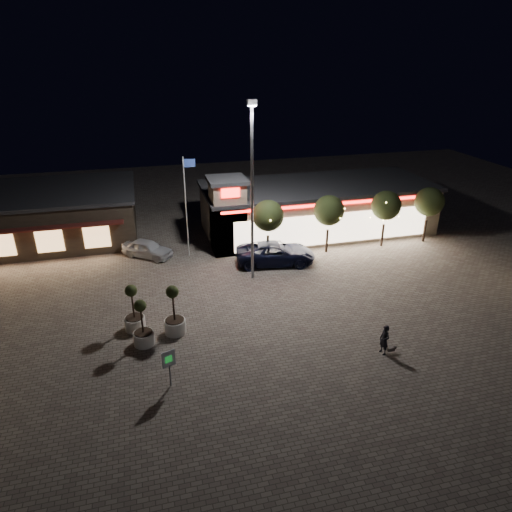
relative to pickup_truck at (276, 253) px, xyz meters
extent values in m
plane|color=slate|center=(-4.34, -9.97, -0.84)|extent=(90.00, 90.00, 0.00)
cube|color=tan|center=(5.66, 6.03, 1.16)|extent=(20.00, 8.00, 4.00)
cube|color=#262628|center=(5.66, 6.03, 3.31)|extent=(20.40, 8.40, 0.30)
cube|color=#FFE3BF|center=(5.66, 1.98, 0.76)|extent=(17.00, 0.12, 2.60)
cube|color=red|center=(5.66, 1.95, 2.91)|extent=(19.00, 0.10, 0.18)
cube|color=tan|center=(-3.04, 3.33, 2.06)|extent=(2.60, 2.60, 5.80)
cube|color=#262628|center=(-3.04, 3.33, 5.11)|extent=(3.00, 3.00, 0.30)
cube|color=red|center=(-3.04, 1.98, 4.46)|extent=(1.40, 0.10, 0.70)
cube|color=#382D23|center=(-18.34, 10.03, 1.16)|extent=(16.00, 10.00, 4.00)
cube|color=#262628|center=(-18.34, 10.03, 3.31)|extent=(16.40, 10.40, 0.30)
cube|color=#591E19|center=(-18.34, 4.63, 1.96)|extent=(14.40, 0.80, 0.15)
cube|color=#FFBB72|center=(-20.34, 4.98, 0.76)|extent=(2.00, 0.12, 1.80)
cube|color=#FFBB72|center=(-16.84, 4.98, 0.76)|extent=(2.00, 0.12, 1.80)
cube|color=#FFBB72|center=(-13.34, 4.98, 0.76)|extent=(2.00, 0.12, 1.80)
cylinder|color=gray|center=(-2.34, -1.97, 5.16)|extent=(0.20, 0.20, 12.00)
cube|color=gray|center=(-2.34, -1.97, 11.36)|extent=(0.60, 0.40, 0.35)
cube|color=white|center=(-2.34, -1.97, 11.16)|extent=(0.45, 0.30, 0.08)
cylinder|color=white|center=(-6.34, 3.03, 3.16)|extent=(0.10, 0.10, 8.00)
cube|color=navy|center=(-5.89, 3.03, 6.66)|extent=(0.90, 0.04, 0.60)
cylinder|color=#332319|center=(-0.34, 1.03, 0.12)|extent=(0.20, 0.20, 1.92)
sphere|color=#2D3819|center=(-0.34, 1.03, 2.73)|extent=(2.42, 2.42, 2.42)
cylinder|color=#332319|center=(4.66, 1.03, 0.12)|extent=(0.20, 0.20, 1.92)
sphere|color=#2D3819|center=(4.66, 1.03, 2.73)|extent=(2.42, 2.42, 2.42)
cylinder|color=#332319|center=(9.66, 1.03, 0.12)|extent=(0.20, 0.20, 1.92)
sphere|color=#2D3819|center=(9.66, 1.03, 2.73)|extent=(2.42, 2.42, 2.42)
cylinder|color=#332319|center=(13.66, 1.03, 0.12)|extent=(0.20, 0.20, 1.92)
sphere|color=#2D3819|center=(13.66, 1.03, 2.73)|extent=(2.42, 2.42, 2.42)
imported|color=black|center=(0.00, 0.00, 0.00)|extent=(6.45, 3.77, 1.69)
imported|color=silver|center=(-9.55, 3.71, -0.14)|extent=(4.32, 3.80, 1.41)
imported|color=black|center=(2.39, -12.52, 0.03)|extent=(0.52, 0.70, 1.74)
cube|color=#59514C|center=(2.81, -12.62, -0.59)|extent=(0.41, 0.17, 0.21)
sphere|color=#59514C|center=(3.04, -12.62, -0.51)|extent=(0.19, 0.19, 0.19)
cylinder|color=silver|center=(-10.69, -6.73, -0.44)|extent=(1.21, 1.21, 0.80)
cylinder|color=black|center=(-10.69, -6.73, -0.02)|extent=(1.05, 1.05, 0.06)
cylinder|color=#332319|center=(-10.69, -6.73, 0.91)|extent=(0.10, 0.10, 1.81)
sphere|color=#2D3819|center=(-10.69, -6.73, 1.77)|extent=(0.70, 0.70, 0.70)
cylinder|color=silver|center=(-10.23, -8.39, -0.46)|extent=(1.16, 1.16, 0.77)
cylinder|color=black|center=(-10.23, -8.39, -0.05)|extent=(1.00, 1.00, 0.06)
cylinder|color=#332319|center=(-10.23, -8.39, 0.85)|extent=(0.10, 0.10, 1.74)
sphere|color=#2D3819|center=(-10.23, -8.39, 1.67)|extent=(0.68, 0.68, 0.68)
cylinder|color=silver|center=(-8.42, -7.66, -0.42)|extent=(1.26, 1.26, 0.84)
cylinder|color=black|center=(-8.42, -7.66, 0.02)|extent=(1.09, 1.09, 0.06)
cylinder|color=#332319|center=(-8.42, -7.66, 0.99)|extent=(0.10, 0.10, 1.89)
sphere|color=#2D3819|center=(-8.42, -7.66, 1.88)|extent=(0.73, 0.73, 0.73)
cylinder|color=gray|center=(-9.08, -12.28, -0.22)|extent=(0.08, 0.08, 1.25)
cube|color=white|center=(-9.08, -12.28, 0.77)|extent=(0.66, 0.29, 0.89)
cube|color=#18932B|center=(-9.08, -12.32, 0.77)|extent=(0.35, 0.14, 0.37)
camera|label=1|loc=(-9.47, -30.66, 14.39)|focal=32.00mm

